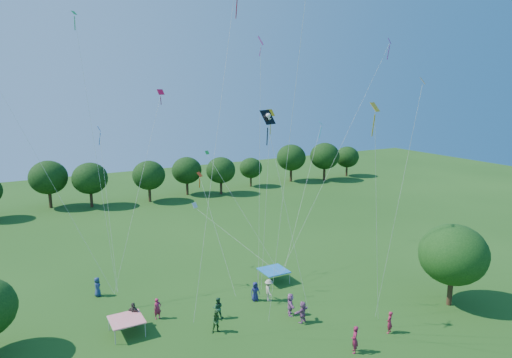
% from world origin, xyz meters
% --- Properties ---
extents(near_tree_east, '(5.14, 5.14, 6.44)m').
position_xyz_m(near_tree_east, '(15.55, 11.12, 4.12)').
color(near_tree_east, '#422B19').
rests_on(near_tree_east, ground).
extents(treeline, '(88.01, 8.77, 6.77)m').
position_xyz_m(treeline, '(-1.73, 55.43, 4.09)').
color(treeline, '#422B19').
rests_on(treeline, ground).
extents(tent_red_stripe, '(2.20, 2.20, 1.10)m').
position_xyz_m(tent_red_stripe, '(-7.40, 18.91, 1.04)').
color(tent_red_stripe, red).
rests_on(tent_red_stripe, ground).
extents(tent_blue, '(2.20, 2.20, 1.10)m').
position_xyz_m(tent_blue, '(5.77, 21.31, 1.04)').
color(tent_blue, blue).
rests_on(tent_blue, ground).
extents(crowd_person_0, '(0.51, 0.83, 1.59)m').
position_xyz_m(crowd_person_0, '(-8.11, 25.84, 0.79)').
color(crowd_person_0, navy).
rests_on(crowd_person_0, ground).
extents(crowd_person_1, '(0.73, 0.80, 1.80)m').
position_xyz_m(crowd_person_1, '(4.77, 9.66, 0.90)').
color(crowd_person_1, maroon).
rests_on(crowd_person_1, ground).
extents(crowd_person_2, '(0.89, 0.73, 1.59)m').
position_xyz_m(crowd_person_2, '(-1.05, 17.89, 0.79)').
color(crowd_person_2, '#214D31').
rests_on(crowd_person_2, ground).
extents(crowd_person_3, '(0.82, 1.26, 1.78)m').
position_xyz_m(crowd_person_3, '(3.60, 18.45, 0.89)').
color(crowd_person_3, '#A7A086').
rests_on(crowd_person_3, ground).
extents(crowd_person_5, '(1.57, 0.94, 1.59)m').
position_xyz_m(crowd_person_5, '(4.04, 14.40, 0.79)').
color(crowd_person_5, '#935684').
rests_on(crowd_person_5, ground).
extents(crowd_person_7, '(0.69, 0.61, 1.57)m').
position_xyz_m(crowd_person_7, '(8.44, 10.33, 0.78)').
color(crowd_person_7, '#9E1C3B').
rests_on(crowd_person_7, ground).
extents(crowd_person_8, '(0.87, 0.59, 1.62)m').
position_xyz_m(crowd_person_8, '(-1.91, 16.09, 0.81)').
color(crowd_person_8, '#2B5625').
rests_on(crowd_person_8, ground).
extents(crowd_person_10, '(1.05, 1.07, 1.75)m').
position_xyz_m(crowd_person_10, '(-6.72, 19.76, 0.88)').
color(crowd_person_10, '#464238').
rests_on(crowd_person_10, ground).
extents(crowd_person_11, '(1.20, 1.65, 1.68)m').
position_xyz_m(crowd_person_11, '(3.85, 15.71, 0.84)').
color(crowd_person_11, '#AF66A1').
rests_on(crowd_person_11, ground).
extents(crowd_person_12, '(0.81, 0.50, 1.54)m').
position_xyz_m(crowd_person_12, '(2.68, 18.99, 0.77)').
color(crowd_person_12, navy).
rests_on(crowd_person_12, ground).
extents(crowd_person_13, '(0.63, 0.45, 1.56)m').
position_xyz_m(crowd_person_13, '(-4.93, 19.92, 0.78)').
color(crowd_person_13, '#9E1C42').
rests_on(crowd_person_13, ground).
extents(pirate_kite, '(2.89, 2.34, 13.86)m').
position_xyz_m(pirate_kite, '(1.55, 15.04, 14.35)').
color(pirate_kite, black).
extents(red_high_kite, '(5.29, 3.18, 23.71)m').
position_xyz_m(red_high_kite, '(0.38, 18.23, 20.48)').
color(red_high_kite, red).
extents(small_kite_0, '(1.25, 2.51, 21.44)m').
position_xyz_m(small_kite_0, '(1.50, 12.07, 16.30)').
color(small_kite_0, '#EB0D4D').
extents(small_kite_1, '(1.54, 3.74, 8.96)m').
position_xyz_m(small_kite_1, '(-0.53, 20.84, 8.30)').
color(small_kite_1, red).
extents(small_kite_2, '(3.71, 2.52, 14.53)m').
position_xyz_m(small_kite_2, '(4.60, 8.51, 12.96)').
color(small_kite_2, gold).
extents(small_kite_3, '(1.33, 3.64, 20.71)m').
position_xyz_m(small_kite_3, '(-7.85, 25.39, 15.26)').
color(small_kite_3, '#1A9142').
extents(small_kite_4, '(6.77, 6.15, 16.53)m').
position_xyz_m(small_kite_4, '(-11.98, 27.10, 12.70)').
color(small_kite_4, '#148FCD').
extents(small_kite_5, '(1.01, 1.37, 18.88)m').
position_xyz_m(small_kite_5, '(3.18, 19.14, 16.50)').
color(small_kite_5, '#AC1C99').
extents(small_kite_6, '(4.74, 7.98, 4.96)m').
position_xyz_m(small_kite_6, '(1.90, 26.18, 5.12)').
color(small_kite_6, silver).
extents(small_kite_7, '(9.63, 8.16, 11.81)m').
position_xyz_m(small_kite_7, '(13.61, 26.49, 10.52)').
color(small_kite_7, '#0DABD0').
extents(small_kite_8, '(5.90, 4.60, 15.11)m').
position_xyz_m(small_kite_8, '(-2.98, 26.29, 12.85)').
color(small_kite_8, '#B90A30').
extents(small_kite_9, '(0.75, 0.79, 13.77)m').
position_xyz_m(small_kite_9, '(3.07, 17.66, 12.24)').
color(small_kite_9, '#D9990B').
extents(small_kite_10, '(1.07, 2.23, 15.88)m').
position_xyz_m(small_kite_10, '(8.01, 9.24, 12.97)').
color(small_kite_10, orange).
extents(small_kite_11, '(4.17, 5.86, 9.88)m').
position_xyz_m(small_kite_11, '(2.92, 24.25, 8.09)').
color(small_kite_11, '#198D31').
extents(small_kite_12, '(0.37, 4.56, 12.28)m').
position_xyz_m(small_kite_12, '(-6.92, 26.35, 10.76)').
color(small_kite_12, blue).
extents(small_kite_13, '(10.06, 1.36, 19.29)m').
position_xyz_m(small_kite_13, '(12.93, 19.03, 15.61)').
color(small_kite_13, '#8C1788').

